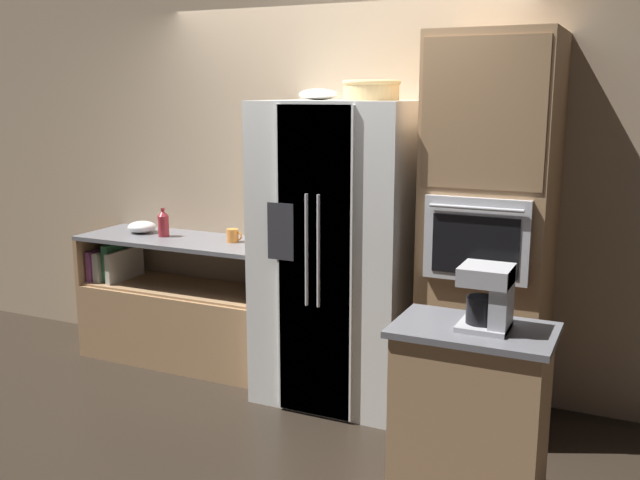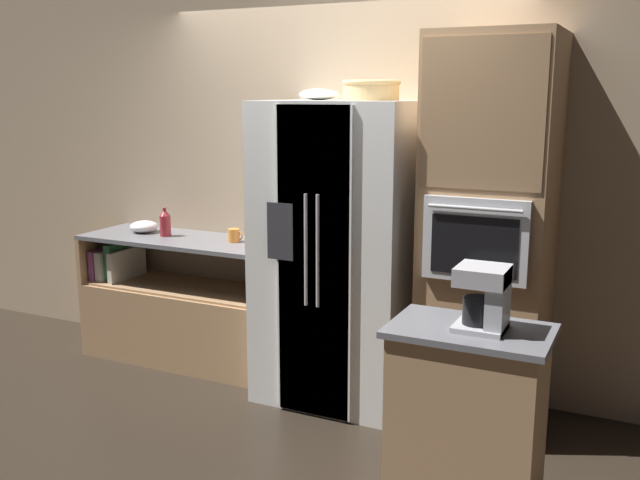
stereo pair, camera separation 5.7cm
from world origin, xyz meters
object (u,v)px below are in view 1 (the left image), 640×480
at_px(wall_oven, 489,235).
at_px(bottle_tall, 163,223).
at_px(mug, 233,236).
at_px(coffee_maker, 491,296).
at_px(mixing_bowl, 142,227).
at_px(wicker_basket, 372,90).
at_px(refrigerator, 339,253).
at_px(fruit_bowl, 318,94).

bearing_deg(wall_oven, bottle_tall, 178.83).
relative_size(mug, coffee_maker, 0.41).
bearing_deg(mixing_bowl, bottle_tall, -10.90).
height_order(wall_oven, mug, wall_oven).
height_order(wicker_basket, bottle_tall, wicker_basket).
bearing_deg(wall_oven, refrigerator, -177.06).
bearing_deg(wall_oven, coffee_maker, -77.60).
height_order(fruit_bowl, bottle_tall, fruit_bowl).
bearing_deg(mug, wall_oven, -2.81).
xyz_separation_m(refrigerator, fruit_bowl, (-0.18, 0.07, 0.98)).
distance_m(bottle_tall, coffee_maker, 2.80).
bearing_deg(refrigerator, wicker_basket, -3.80).
distance_m(bottle_tall, mixing_bowl, 0.24).
height_order(wicker_basket, coffee_maker, wicker_basket).
height_order(refrigerator, bottle_tall, refrigerator).
bearing_deg(mixing_bowl, wicker_basket, -4.70).
distance_m(fruit_bowl, mixing_bowl, 1.77).
relative_size(mug, mixing_bowl, 0.56).
bearing_deg(mixing_bowl, coffee_maker, -22.10).
bearing_deg(fruit_bowl, refrigerator, -21.88).
distance_m(fruit_bowl, bottle_tall, 1.54).
bearing_deg(bottle_tall, mug, 4.04).
bearing_deg(wall_oven, wicker_basket, -175.12).
relative_size(wall_oven, mug, 19.38).
distance_m(fruit_bowl, mug, 1.18).
bearing_deg(wicker_basket, coffee_maker, -46.28).
bearing_deg(coffee_maker, mug, 150.60).
height_order(refrigerator, wall_oven, wall_oven).
xyz_separation_m(refrigerator, mug, (-0.86, 0.13, 0.02)).
bearing_deg(bottle_tall, wicker_basket, -3.81).
xyz_separation_m(bottle_tall, mixing_bowl, (-0.23, 0.04, -0.05)).
bearing_deg(mug, mixing_bowl, 179.64).
height_order(wall_oven, mixing_bowl, wall_oven).
bearing_deg(refrigerator, wall_oven, 2.94).
distance_m(refrigerator, fruit_bowl, 1.00).
xyz_separation_m(fruit_bowl, mug, (-0.69, 0.06, -0.96)).
bearing_deg(wall_oven, mug, 177.19).
relative_size(mixing_bowl, coffee_maker, 0.73).
height_order(bottle_tall, mixing_bowl, bottle_tall).
relative_size(wicker_basket, fruit_bowl, 1.43).
distance_m(mixing_bowl, coffee_maker, 3.03).
bearing_deg(bottle_tall, fruit_bowl, -1.06).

